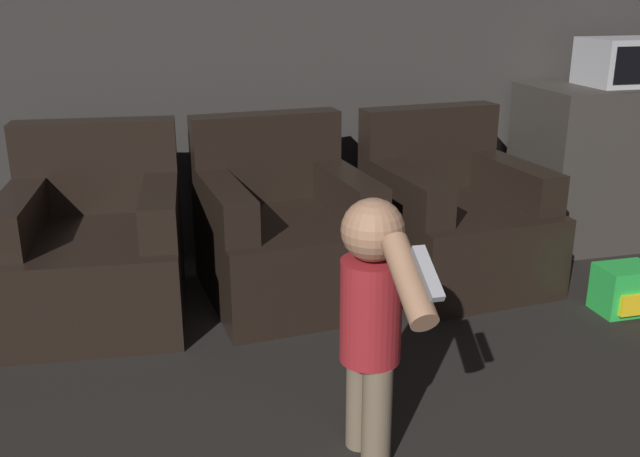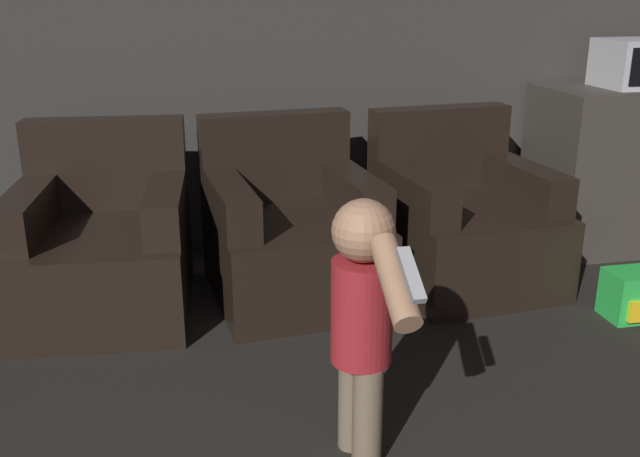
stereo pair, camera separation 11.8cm
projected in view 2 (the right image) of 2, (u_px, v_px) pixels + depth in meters
name	position (u px, v px, depth m)	size (l,w,h in m)	color
wall_back	(193.00, 25.00, 3.85)	(8.40, 0.05, 2.60)	#33302D
armchair_left	(104.00, 247.00, 3.41)	(0.85, 0.94, 0.88)	black
armchair_middle	(291.00, 235.00, 3.59)	(0.86, 0.95, 0.88)	black
armchair_right	(461.00, 223.00, 3.77)	(0.87, 0.95, 0.88)	black
person_toddler	(363.00, 313.00, 2.23)	(0.20, 0.61, 0.89)	brown
toy_backpack	(634.00, 295.00, 3.36)	(0.26, 0.21, 0.23)	green
kitchen_counter	(632.00, 167.00, 4.26)	(1.14, 0.62, 0.95)	#38332D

